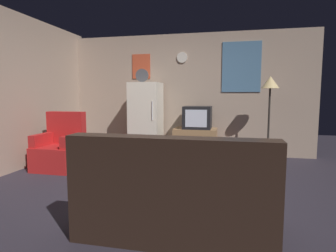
% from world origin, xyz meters
% --- Properties ---
extents(ground_plane, '(12.00, 12.00, 0.00)m').
position_xyz_m(ground_plane, '(0.00, 0.00, 0.00)').
color(ground_plane, '#2D2833').
extents(wall_with_art, '(5.20, 0.12, 2.52)m').
position_xyz_m(wall_with_art, '(0.01, 2.45, 1.27)').
color(wall_with_art, tan).
rests_on(wall_with_art, ground_plane).
extents(fridge, '(0.60, 0.62, 1.77)m').
position_xyz_m(fridge, '(-0.77, 2.01, 0.75)').
color(fridge, silver).
rests_on(fridge, ground_plane).
extents(tv_stand, '(0.84, 0.53, 0.59)m').
position_xyz_m(tv_stand, '(0.25, 2.01, 0.29)').
color(tv_stand, '#9E754C').
rests_on(tv_stand, ground_plane).
extents(crt_tv, '(0.54, 0.51, 0.44)m').
position_xyz_m(crt_tv, '(0.29, 2.01, 0.81)').
color(crt_tv, black).
rests_on(crt_tv, tv_stand).
extents(standing_lamp, '(0.32, 0.32, 1.59)m').
position_xyz_m(standing_lamp, '(1.62, 1.89, 1.36)').
color(standing_lamp, '#332D28').
rests_on(standing_lamp, ground_plane).
extents(coffee_table, '(0.72, 0.72, 0.47)m').
position_xyz_m(coffee_table, '(-0.45, 0.53, 0.23)').
color(coffee_table, '#9E754C').
rests_on(coffee_table, ground_plane).
extents(wine_glass, '(0.05, 0.05, 0.15)m').
position_xyz_m(wine_glass, '(-0.27, 0.46, 0.54)').
color(wine_glass, silver).
rests_on(wine_glass, coffee_table).
extents(mug_ceramic_white, '(0.08, 0.08, 0.09)m').
position_xyz_m(mug_ceramic_white, '(-0.40, 0.39, 0.51)').
color(mug_ceramic_white, silver).
rests_on(mug_ceramic_white, coffee_table).
extents(remote_control, '(0.15, 0.11, 0.02)m').
position_xyz_m(remote_control, '(-0.28, 0.63, 0.48)').
color(remote_control, black).
rests_on(remote_control, coffee_table).
extents(armchair, '(0.68, 0.68, 0.96)m').
position_xyz_m(armchair, '(-1.89, 0.68, 0.34)').
color(armchair, red).
rests_on(armchair, ground_plane).
extents(couch, '(1.70, 0.80, 0.92)m').
position_xyz_m(couch, '(0.46, -1.15, 0.31)').
color(couch, black).
rests_on(couch, ground_plane).
extents(book_stack, '(0.22, 0.16, 0.09)m').
position_xyz_m(book_stack, '(0.95, 1.93, 0.05)').
color(book_stack, '#388F58').
rests_on(book_stack, ground_plane).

